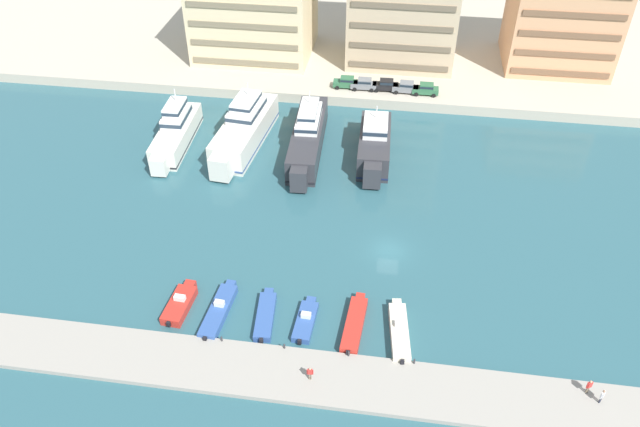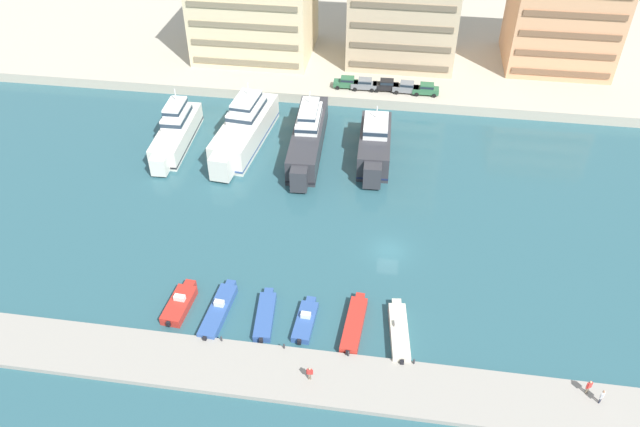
{
  "view_description": "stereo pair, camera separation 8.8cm",
  "coord_description": "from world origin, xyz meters",
  "px_view_note": "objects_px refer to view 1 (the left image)",
  "views": [
    {
      "loc": [
        -0.19,
        -54.14,
        48.72
      ],
      "look_at": [
        -8.48,
        2.59,
        2.5
      ],
      "focal_mm": 35.0,
      "sensor_mm": 36.0,
      "label": 1
    },
    {
      "loc": [
        -0.1,
        -54.13,
        48.72
      ],
      "look_at": [
        -8.48,
        2.59,
        2.5
      ],
      "focal_mm": 35.0,
      "sensor_mm": 36.0,
      "label": 2
    }
  ],
  "objects_px": {
    "motorboat_blue_left": "(219,311)",
    "car_grey_left": "(364,84)",
    "motorboat_cream_center_right": "(399,331)",
    "car_green_far_left": "(346,82)",
    "motorboat_red_far_left": "(180,304)",
    "car_green_center": "(426,89)",
    "motorboat_red_center": "(354,324)",
    "pedestrian_near_edge": "(602,395)",
    "yacht_charcoal_center_left": "(374,144)",
    "yacht_ivory_far_left": "(176,131)",
    "yacht_charcoal_mid_left": "(308,136)",
    "motorboat_blue_center_left": "(306,320)",
    "car_black_mid_left": "(386,85)",
    "car_grey_center_left": "(406,87)",
    "motorboat_blue_mid_left": "(265,315)",
    "pedestrian_mid_deck": "(589,386)",
    "yacht_ivory_left": "(244,129)",
    "pedestrian_far_side": "(310,373)"
  },
  "relations": [
    {
      "from": "motorboat_blue_left",
      "to": "car_grey_left",
      "type": "xyz_separation_m",
      "value": [
        10.59,
        48.4,
        2.11
      ]
    },
    {
      "from": "motorboat_cream_center_right",
      "to": "car_green_far_left",
      "type": "height_order",
      "value": "car_green_far_left"
    },
    {
      "from": "motorboat_red_far_left",
      "to": "car_green_far_left",
      "type": "height_order",
      "value": "car_green_far_left"
    },
    {
      "from": "car_green_center",
      "to": "motorboat_red_center",
      "type": "bearing_deg",
      "value": -97.47
    },
    {
      "from": "pedestrian_near_edge",
      "to": "yacht_charcoal_center_left",
      "type": "bearing_deg",
      "value": 121.86
    },
    {
      "from": "yacht_ivory_far_left",
      "to": "motorboat_cream_center_right",
      "type": "distance_m",
      "value": 45.64
    },
    {
      "from": "motorboat_cream_center_right",
      "to": "car_green_center",
      "type": "bearing_deg",
      "value": 87.9
    },
    {
      "from": "motorboat_cream_center_right",
      "to": "pedestrian_near_edge",
      "type": "height_order",
      "value": "pedestrian_near_edge"
    },
    {
      "from": "yacht_ivory_far_left",
      "to": "motorboat_cream_center_right",
      "type": "bearing_deg",
      "value": -43.01
    },
    {
      "from": "motorboat_blue_left",
      "to": "pedestrian_near_edge",
      "type": "distance_m",
      "value": 37.2
    },
    {
      "from": "yacht_charcoal_mid_left",
      "to": "motorboat_cream_center_right",
      "type": "bearing_deg",
      "value": -65.92
    },
    {
      "from": "motorboat_red_far_left",
      "to": "motorboat_blue_left",
      "type": "distance_m",
      "value": 4.26
    },
    {
      "from": "motorboat_cream_center_right",
      "to": "motorboat_blue_center_left",
      "type": "bearing_deg",
      "value": 178.55
    },
    {
      "from": "motorboat_blue_left",
      "to": "car_grey_left",
      "type": "bearing_deg",
      "value": 77.66
    },
    {
      "from": "motorboat_blue_center_left",
      "to": "car_black_mid_left",
      "type": "bearing_deg",
      "value": 84.16
    },
    {
      "from": "car_grey_center_left",
      "to": "pedestrian_near_edge",
      "type": "height_order",
      "value": "car_grey_center_left"
    },
    {
      "from": "yacht_charcoal_center_left",
      "to": "motorboat_blue_mid_left",
      "type": "xyz_separation_m",
      "value": [
        -8.7,
        -31.41,
        -1.72
      ]
    },
    {
      "from": "motorboat_blue_center_left",
      "to": "motorboat_cream_center_right",
      "type": "relative_size",
      "value": 0.77
    },
    {
      "from": "motorboat_red_center",
      "to": "car_grey_left",
      "type": "xyz_separation_m",
      "value": [
        -3.49,
        48.23,
        2.09
      ]
    },
    {
      "from": "yacht_charcoal_mid_left",
      "to": "motorboat_blue_center_left",
      "type": "bearing_deg",
      "value": -81.23
    },
    {
      "from": "motorboat_red_far_left",
      "to": "pedestrian_near_edge",
      "type": "relative_size",
      "value": 3.72
    },
    {
      "from": "yacht_ivory_far_left",
      "to": "pedestrian_near_edge",
      "type": "xyz_separation_m",
      "value": [
        51.5,
        -36.67,
        -0.58
      ]
    },
    {
      "from": "motorboat_blue_mid_left",
      "to": "pedestrian_mid_deck",
      "type": "relative_size",
      "value": 4.22
    },
    {
      "from": "yacht_ivory_left",
      "to": "motorboat_blue_mid_left",
      "type": "bearing_deg",
      "value": -72.88
    },
    {
      "from": "yacht_charcoal_center_left",
      "to": "pedestrian_far_side",
      "type": "relative_size",
      "value": 9.52
    },
    {
      "from": "yacht_charcoal_center_left",
      "to": "car_black_mid_left",
      "type": "xyz_separation_m",
      "value": [
        0.46,
        17.05,
        0.45
      ]
    },
    {
      "from": "yacht_ivory_left",
      "to": "motorboat_red_far_left",
      "type": "bearing_deg",
      "value": -88.53
    },
    {
      "from": "yacht_ivory_left",
      "to": "car_grey_left",
      "type": "height_order",
      "value": "yacht_ivory_left"
    },
    {
      "from": "motorboat_blue_left",
      "to": "motorboat_blue_center_left",
      "type": "height_order",
      "value": "motorboat_blue_left"
    },
    {
      "from": "motorboat_blue_center_left",
      "to": "motorboat_red_center",
      "type": "relative_size",
      "value": 0.77
    },
    {
      "from": "motorboat_cream_center_right",
      "to": "car_black_mid_left",
      "type": "distance_m",
      "value": 48.98
    },
    {
      "from": "motorboat_blue_center_left",
      "to": "car_green_far_left",
      "type": "xyz_separation_m",
      "value": [
        -1.32,
        48.51,
        2.2
      ]
    },
    {
      "from": "car_green_center",
      "to": "car_grey_left",
      "type": "bearing_deg",
      "value": 178.34
    },
    {
      "from": "motorboat_blue_left",
      "to": "car_green_center",
      "type": "bearing_deg",
      "value": 67.06
    },
    {
      "from": "yacht_charcoal_center_left",
      "to": "motorboat_blue_left",
      "type": "bearing_deg",
      "value": -113.35
    },
    {
      "from": "car_grey_left",
      "to": "pedestrian_far_side",
      "type": "distance_m",
      "value": 55.47
    },
    {
      "from": "pedestrian_near_edge",
      "to": "motorboat_red_far_left",
      "type": "bearing_deg",
      "value": 171.62
    },
    {
      "from": "motorboat_red_far_left",
      "to": "car_grey_center_left",
      "type": "relative_size",
      "value": 1.53
    },
    {
      "from": "car_grey_center_left",
      "to": "car_green_center",
      "type": "bearing_deg",
      "value": -2.67
    },
    {
      "from": "yacht_ivory_left",
      "to": "motorboat_blue_center_left",
      "type": "bearing_deg",
      "value": -66.39
    },
    {
      "from": "motorboat_blue_center_left",
      "to": "pedestrian_far_side",
      "type": "distance_m",
      "value": 7.38
    },
    {
      "from": "motorboat_cream_center_right",
      "to": "car_black_mid_left",
      "type": "bearing_deg",
      "value": 95.32
    },
    {
      "from": "yacht_charcoal_center_left",
      "to": "car_grey_center_left",
      "type": "relative_size",
      "value": 3.77
    },
    {
      "from": "car_grey_left",
      "to": "pedestrian_mid_deck",
      "type": "distance_m",
      "value": 58.92
    },
    {
      "from": "motorboat_blue_center_left",
      "to": "car_grey_left",
      "type": "distance_m",
      "value": 48.41
    },
    {
      "from": "yacht_ivory_left",
      "to": "car_green_far_left",
      "type": "xyz_separation_m",
      "value": [
        12.85,
        16.08,
        0.13
      ]
    },
    {
      "from": "yacht_charcoal_mid_left",
      "to": "car_green_center",
      "type": "distance_m",
      "value": 22.75
    },
    {
      "from": "motorboat_blue_left",
      "to": "car_grey_center_left",
      "type": "relative_size",
      "value": 2.01
    },
    {
      "from": "pedestrian_near_edge",
      "to": "motorboat_blue_center_left",
      "type": "bearing_deg",
      "value": 168.15
    },
    {
      "from": "car_green_far_left",
      "to": "car_green_center",
      "type": "distance_m",
      "value": 12.6
    }
  ]
}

